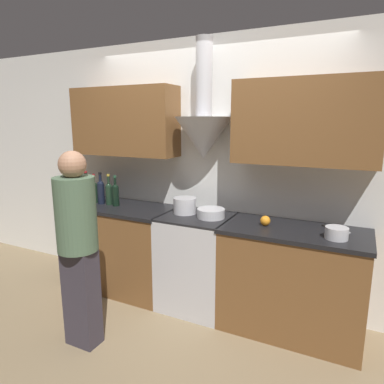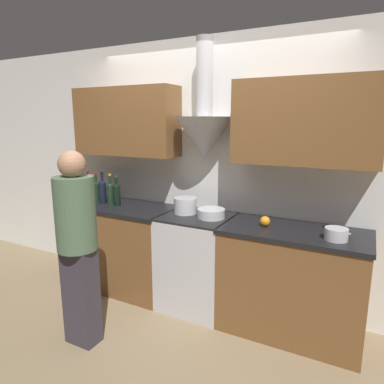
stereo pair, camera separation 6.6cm
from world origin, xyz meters
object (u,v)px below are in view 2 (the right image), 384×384
wine_bottle_0 (83,188)px  wine_bottle_1 (88,189)px  saucepan (336,234)px  wine_bottle_2 (96,191)px  wine_bottle_3 (103,190)px  person_foreground_left (77,240)px  wine_bottle_4 (111,192)px  orange_fruit (265,221)px  mixing_bowl (211,213)px  stove_range (197,261)px  stock_pot (185,205)px  wine_bottle_5 (117,193)px

wine_bottle_0 → wine_bottle_1: 0.10m
saucepan → wine_bottle_2: bearing=177.7°
wine_bottle_3 → person_foreground_left: bearing=-58.9°
wine_bottle_4 → orange_fruit: 1.70m
mixing_bowl → orange_fruit: (0.52, -0.02, 0.00)m
wine_bottle_3 → wine_bottle_4: bearing=4.7°
person_foreground_left → wine_bottle_1: bearing=129.4°
stove_range → wine_bottle_3: 1.29m
wine_bottle_2 → mixing_bowl: wine_bottle_2 is taller
stove_range → wine_bottle_0: (-1.43, -0.01, 0.60)m
stock_pot → orange_fruit: (0.81, -0.05, -0.03)m
wine_bottle_2 → stove_range: bearing=0.5°
wine_bottle_3 → stock_pot: bearing=3.1°
stock_pot → mixing_bowl: stock_pot is taller
wine_bottle_4 → mixing_bowl: bearing=0.7°
wine_bottle_4 → person_foreground_left: 1.05m
stove_range → person_foreground_left: (-0.58, -0.95, 0.42)m
wine_bottle_1 → wine_bottle_3: wine_bottle_1 is taller
mixing_bowl → wine_bottle_4: bearing=-179.3°
wine_bottle_1 → wine_bottle_5: size_ratio=1.08×
wine_bottle_0 → stock_pot: wine_bottle_0 is taller
wine_bottle_3 → orange_fruit: wine_bottle_3 is taller
wine_bottle_0 → wine_bottle_4: size_ratio=1.09×
stove_range → wine_bottle_3: wine_bottle_3 is taller
wine_bottle_4 → mixing_bowl: size_ratio=1.28×
stock_pot → saucepan: (1.38, -0.14, -0.03)m
stove_range → wine_bottle_1: wine_bottle_1 is taller
wine_bottle_4 → wine_bottle_3: bearing=-175.3°
wine_bottle_2 → saucepan: bearing=-2.3°
wine_bottle_0 → stock_pot: (1.28, 0.05, -0.07)m
wine_bottle_0 → orange_fruit: wine_bottle_0 is taller
wine_bottle_3 → orange_fruit: size_ratio=3.98×
wine_bottle_5 → stock_pot: (0.79, 0.06, -0.05)m
wine_bottle_3 → stock_pot: wine_bottle_3 is taller
stock_pot → person_foreground_left: (-0.44, -0.98, -0.12)m
wine_bottle_5 → mixing_bowl: 1.09m
stove_range → wine_bottle_2: wine_bottle_2 is taller
wine_bottle_2 → stock_pot: bearing=2.4°
wine_bottle_3 → wine_bottle_5: (0.20, -0.01, -0.01)m
wine_bottle_1 → wine_bottle_0: bearing=169.1°
wine_bottle_1 → wine_bottle_2: bearing=11.0°
wine_bottle_0 → wine_bottle_2: 0.19m
stove_range → wine_bottle_2: size_ratio=2.90×
wine_bottle_0 → wine_bottle_5: wine_bottle_0 is taller
wine_bottle_2 → person_foreground_left: person_foreground_left is taller
orange_fruit → saucepan: size_ratio=0.51×
wine_bottle_3 → orange_fruit: bearing=0.1°
wine_bottle_0 → wine_bottle_5: (0.49, -0.01, -0.01)m
saucepan → wine_bottle_3: bearing=177.8°
wine_bottle_2 → wine_bottle_5: bearing=-2.7°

